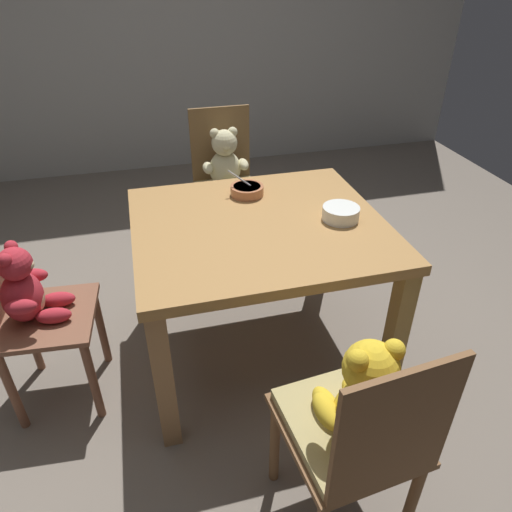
{
  "coord_description": "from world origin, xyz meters",
  "views": [
    {
      "loc": [
        -0.45,
        -1.68,
        1.68
      ],
      "look_at": [
        0.0,
        0.05,
        0.52
      ],
      "focal_mm": 32.89,
      "sensor_mm": 36.0,
      "label": 1
    }
  ],
  "objects_px": {
    "teddy_chair_near_left": "(27,301)",
    "porridge_bowl_white_near_right": "(341,213)",
    "dining_table": "(259,244)",
    "porridge_bowl_terracotta_far_center": "(247,190)",
    "teddy_chair_near_front": "(359,416)",
    "teddy_chair_far_center": "(226,176)"
  },
  "relations": [
    {
      "from": "teddy_chair_near_left",
      "to": "porridge_bowl_terracotta_far_center",
      "type": "distance_m",
      "value": 1.04
    },
    {
      "from": "teddy_chair_far_center",
      "to": "porridge_bowl_white_near_right",
      "type": "bearing_deg",
      "value": 17.23
    },
    {
      "from": "porridge_bowl_terracotta_far_center",
      "to": "teddy_chair_near_front",
      "type": "bearing_deg",
      "value": -87.72
    },
    {
      "from": "porridge_bowl_white_near_right",
      "to": "porridge_bowl_terracotta_far_center",
      "type": "distance_m",
      "value": 0.47
    },
    {
      "from": "teddy_chair_near_left",
      "to": "porridge_bowl_white_near_right",
      "type": "height_order",
      "value": "teddy_chair_near_left"
    },
    {
      "from": "dining_table",
      "to": "porridge_bowl_white_near_right",
      "type": "distance_m",
      "value": 0.38
    },
    {
      "from": "dining_table",
      "to": "porridge_bowl_white_near_right",
      "type": "height_order",
      "value": "porridge_bowl_white_near_right"
    },
    {
      "from": "dining_table",
      "to": "teddy_chair_far_center",
      "type": "relative_size",
      "value": 1.14
    },
    {
      "from": "teddy_chair_far_center",
      "to": "teddy_chair_near_front",
      "type": "bearing_deg",
      "value": 0.19
    },
    {
      "from": "dining_table",
      "to": "teddy_chair_near_left",
      "type": "height_order",
      "value": "teddy_chair_near_left"
    },
    {
      "from": "dining_table",
      "to": "teddy_chair_far_center",
      "type": "xyz_separation_m",
      "value": [
        0.03,
        0.9,
        -0.06
      ]
    },
    {
      "from": "dining_table",
      "to": "teddy_chair_near_front",
      "type": "distance_m",
      "value": 0.9
    },
    {
      "from": "teddy_chair_far_center",
      "to": "porridge_bowl_white_near_right",
      "type": "xyz_separation_m",
      "value": [
        0.31,
        -0.96,
        0.2
      ]
    },
    {
      "from": "teddy_chair_near_left",
      "to": "porridge_bowl_white_near_right",
      "type": "relative_size",
      "value": 5.67
    },
    {
      "from": "dining_table",
      "to": "teddy_chair_near_left",
      "type": "xyz_separation_m",
      "value": [
        -0.96,
        -0.05,
        -0.08
      ]
    },
    {
      "from": "teddy_chair_near_front",
      "to": "porridge_bowl_terracotta_far_center",
      "type": "height_order",
      "value": "teddy_chair_near_front"
    },
    {
      "from": "teddy_chair_far_center",
      "to": "porridge_bowl_white_near_right",
      "type": "relative_size",
      "value": 5.88
    },
    {
      "from": "porridge_bowl_white_near_right",
      "to": "teddy_chair_near_front",
      "type": "bearing_deg",
      "value": -108.65
    },
    {
      "from": "porridge_bowl_white_near_right",
      "to": "porridge_bowl_terracotta_far_center",
      "type": "height_order",
      "value": "porridge_bowl_terracotta_far_center"
    },
    {
      "from": "teddy_chair_far_center",
      "to": "teddy_chair_near_front",
      "type": "height_order",
      "value": "teddy_chair_far_center"
    },
    {
      "from": "dining_table",
      "to": "porridge_bowl_white_near_right",
      "type": "relative_size",
      "value": 6.72
    },
    {
      "from": "teddy_chair_near_front",
      "to": "porridge_bowl_terracotta_far_center",
      "type": "distance_m",
      "value": 1.19
    }
  ]
}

